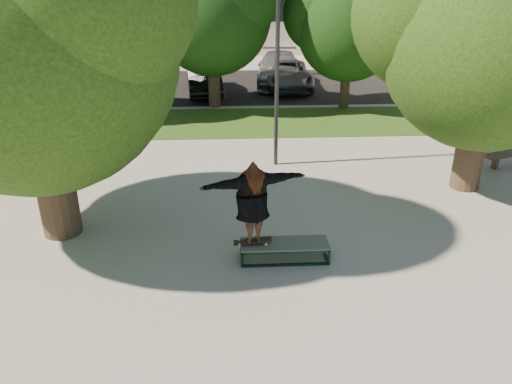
{
  "coord_description": "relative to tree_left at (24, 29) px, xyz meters",
  "views": [
    {
      "loc": [
        -0.35,
        -9.18,
        5.54
      ],
      "look_at": [
        0.17,
        0.6,
        1.08
      ],
      "focal_mm": 35.0,
      "sensor_mm": 36.0,
      "label": 1
    }
  ],
  "objects": [
    {
      "name": "car_dark",
      "position": [
        2.74,
        13.44,
        -3.71
      ],
      "size": [
        1.92,
        4.42,
        1.42
      ],
      "primitive_type": "imported",
      "rotation": [
        0.0,
        0.0,
        0.1
      ],
      "color": "black",
      "rests_on": "asphalt_strip"
    },
    {
      "name": "car_silver_a",
      "position": [
        -0.98,
        13.38,
        -3.78
      ],
      "size": [
        2.11,
        3.98,
        1.29
      ],
      "primitive_type": "imported",
      "rotation": [
        0.0,
        0.0,
        -0.16
      ],
      "color": "#B7B8BC",
      "rests_on": "asphalt_strip"
    },
    {
      "name": "ground",
      "position": [
        4.29,
        -1.09,
        -4.42
      ],
      "size": [
        120.0,
        120.0,
        0.0
      ],
      "primitive_type": "plane",
      "color": "#A9A29C",
      "rests_on": "ground"
    },
    {
      "name": "grass_strip",
      "position": [
        5.29,
        8.41,
        -4.41
      ],
      "size": [
        30.0,
        4.0,
        0.02
      ],
      "primitive_type": "cube",
      "color": "#1C4213",
      "rests_on": "ground"
    },
    {
      "name": "grind_box",
      "position": [
        4.99,
        -1.49,
        -4.23
      ],
      "size": [
        1.8,
        0.6,
        0.38
      ],
      "color": "black",
      "rests_on": "ground"
    },
    {
      "name": "skater_rig",
      "position": [
        4.34,
        -1.49,
        -3.11
      ],
      "size": [
        2.19,
        1.12,
        1.8
      ],
      "rotation": [
        0.0,
        0.0,
        3.41
      ],
      "color": "white",
      "rests_on": "grind_box"
    },
    {
      "name": "car_silver_b",
      "position": [
        6.47,
        15.07,
        -3.64
      ],
      "size": [
        2.66,
        5.53,
        1.55
      ],
      "primitive_type": "imported",
      "rotation": [
        0.0,
        0.0,
        -0.09
      ],
      "color": "#9F9FA3",
      "rests_on": "asphalt_strip"
    },
    {
      "name": "tree_left",
      "position": [
        0.0,
        0.0,
        0.0
      ],
      "size": [
        6.96,
        5.95,
        7.12
      ],
      "color": "#38281E",
      "rests_on": "ground"
    },
    {
      "name": "car_grey",
      "position": [
        6.79,
        14.27,
        -3.76
      ],
      "size": [
        2.27,
        4.82,
        1.33
      ],
      "primitive_type": "imported",
      "rotation": [
        0.0,
        0.0,
        -0.01
      ],
      "color": "#56565B",
      "rests_on": "asphalt_strip"
    },
    {
      "name": "bg_tree_mid",
      "position": [
        3.22,
        10.98,
        -0.41
      ],
      "size": [
        5.76,
        4.92,
        6.24
      ],
      "color": "#38281E",
      "rests_on": "ground"
    },
    {
      "name": "asphalt_strip",
      "position": [
        4.29,
        14.91,
        -4.42
      ],
      "size": [
        40.0,
        8.0,
        0.01
      ],
      "primitive_type": "cube",
      "color": "black",
      "rests_on": "ground"
    },
    {
      "name": "tree_right",
      "position": [
        10.21,
        1.99,
        -0.33
      ],
      "size": [
        6.24,
        5.33,
        6.51
      ],
      "color": "#38281E",
      "rests_on": "ground"
    },
    {
      "name": "bg_tree_right",
      "position": [
        8.73,
        10.47,
        -0.93
      ],
      "size": [
        5.04,
        4.31,
        5.43
      ],
      "color": "#38281E",
      "rests_on": "ground"
    },
    {
      "name": "lamppost",
      "position": [
        5.29,
        3.91,
        -1.27
      ],
      "size": [
        0.25,
        0.15,
        6.11
      ],
      "color": "#2D2D30",
      "rests_on": "ground"
    },
    {
      "name": "bg_tree_left",
      "position": [
        -2.28,
        9.98,
        -0.69
      ],
      "size": [
        5.28,
        4.51,
        5.77
      ],
      "color": "#38281E",
      "rests_on": "ground"
    }
  ]
}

